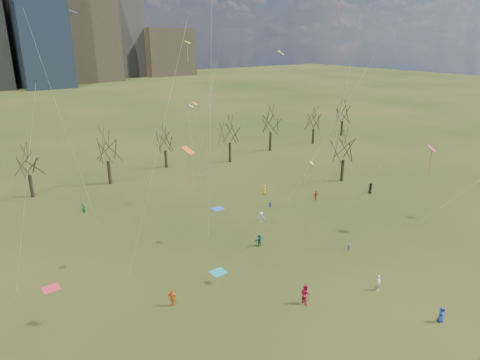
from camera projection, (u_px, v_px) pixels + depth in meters
ground at (305, 271)px, 45.77m from camera, size 500.00×500.00×0.00m
bare_tree_row at (153, 146)px, 72.34m from camera, size 113.04×29.80×9.50m
blanket_teal at (218, 272)px, 45.50m from camera, size 1.60×1.50×0.03m
blanket_navy at (218, 209)px, 62.13m from camera, size 1.60×1.50×0.03m
blanket_crimson at (51, 288)px, 42.60m from camera, size 1.60×1.50×0.03m
person_0 at (442, 314)px, 37.43m from camera, size 0.83×0.65×1.51m
person_1 at (379, 283)px, 42.10m from camera, size 0.68×0.56×1.62m
person_2 at (305, 294)px, 40.00m from camera, size 0.83×1.03×1.98m
person_3 at (349, 248)px, 49.77m from camera, size 0.50×0.71×1.00m
person_4 at (172, 298)px, 39.68m from camera, size 0.99×0.98×1.68m
person_5 at (259, 240)px, 50.98m from camera, size 1.46×0.57×1.54m
person_6 at (370, 188)px, 67.99m from camera, size 0.99×0.88×1.71m
person_8 at (270, 205)px, 62.22m from camera, size 0.53×0.58×0.96m
person_9 at (261, 217)px, 57.54m from camera, size 1.09×0.92×1.46m
person_10 at (316, 195)px, 65.32m from camera, size 0.90×0.41×1.50m
person_12 at (264, 190)px, 67.55m from camera, size 0.73×0.88×1.56m
person_13 at (83, 208)px, 60.37m from camera, size 0.67×0.72×1.66m
kites_airborne at (252, 125)px, 51.12m from camera, size 60.83×44.34×35.78m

